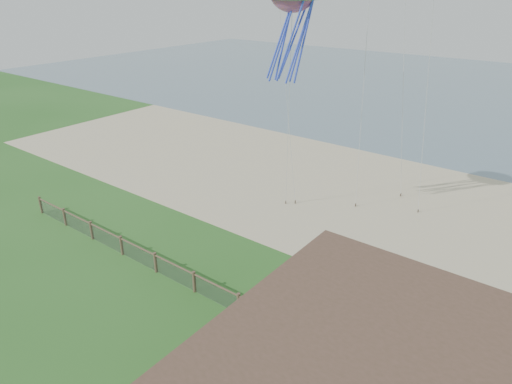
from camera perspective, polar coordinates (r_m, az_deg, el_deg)
sand_beach at (r=35.11m, az=14.61°, el=-1.16°), size 72.00×20.00×0.02m
ocean at (r=76.04m, az=28.37°, el=10.50°), size 160.00×68.00×0.02m
chainlink_fence at (r=22.86m, az=-2.17°, el=-13.96°), size 36.20×0.20×1.25m
picnic_table at (r=21.29m, az=-1.16°, el=-18.16°), size 1.87×1.58×0.68m
octopus_kite at (r=26.78m, az=4.49°, el=20.15°), size 3.64×3.02×6.47m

